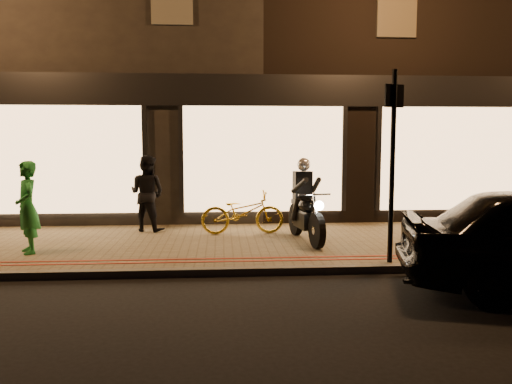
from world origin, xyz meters
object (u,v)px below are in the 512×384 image
at_px(sign_post, 393,156).
at_px(bicycle_gold, 243,212).
at_px(motorcycle, 305,209).
at_px(person_green, 27,207).

bearing_deg(sign_post, bicycle_gold, 131.19).
bearing_deg(motorcycle, bicycle_gold, 137.37).
bearing_deg(person_green, motorcycle, 67.29).
distance_m(motorcycle, sign_post, 2.30).
distance_m(sign_post, bicycle_gold, 3.60).
height_order(sign_post, bicycle_gold, sign_post).
bearing_deg(bicycle_gold, motorcycle, -126.77).
relative_size(motorcycle, person_green, 1.23).
bearing_deg(person_green, bicycle_gold, 81.03).
relative_size(sign_post, bicycle_gold, 1.77).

